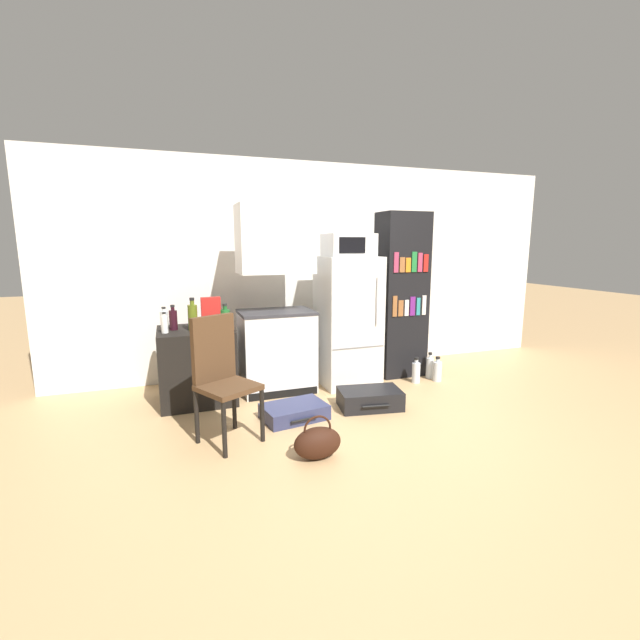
{
  "coord_description": "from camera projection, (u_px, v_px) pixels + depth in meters",
  "views": [
    {
      "loc": [
        -1.64,
        -3.01,
        1.57
      ],
      "look_at": [
        -0.26,
        0.85,
        0.83
      ],
      "focal_mm": 24.0,
      "sensor_mm": 36.0,
      "label": 1
    }
  ],
  "objects": [
    {
      "name": "bottle_olive_oil",
      "position": [
        193.0,
        317.0,
        4.11
      ],
      "size": [
        0.09,
        0.09,
        0.32
      ],
      "color": "#566619",
      "rests_on": "side_table"
    },
    {
      "name": "water_bottle_back",
      "position": [
        430.0,
        367.0,
        5.03
      ],
      "size": [
        0.08,
        0.08,
        0.31
      ],
      "color": "silver",
      "rests_on": "ground_plane"
    },
    {
      "name": "handbag",
      "position": [
        318.0,
        442.0,
        3.14
      ],
      "size": [
        0.36,
        0.2,
        0.33
      ],
      "color": "#33190F",
      "rests_on": "ground_plane"
    },
    {
      "name": "chair",
      "position": [
        220.0,
        370.0,
        3.39
      ],
      "size": [
        0.54,
        0.54,
        1.01
      ],
      "rotation": [
        0.0,
        0.0,
        0.5
      ],
      "color": "black",
      "rests_on": "ground_plane"
    },
    {
      "name": "suitcase_large_flat",
      "position": [
        370.0,
        399.0,
        4.13
      ],
      "size": [
        0.64,
        0.46,
        0.18
      ],
      "rotation": [
        0.0,
        0.0,
        -0.16
      ],
      "color": "black",
      "rests_on": "ground_plane"
    },
    {
      "name": "bookshelf",
      "position": [
        401.0,
        295.0,
        5.06
      ],
      "size": [
        0.55,
        0.4,
        1.92
      ],
      "color": "black",
      "rests_on": "ground_plane"
    },
    {
      "name": "ground_plane",
      "position": [
        383.0,
        432.0,
        3.61
      ],
      "size": [
        24.0,
        24.0,
        0.0
      ],
      "primitive_type": "plane",
      "color": "tan"
    },
    {
      "name": "suitcase_small_flat",
      "position": [
        294.0,
        412.0,
        3.87
      ],
      "size": [
        0.61,
        0.46,
        0.13
      ],
      "rotation": [
        0.0,
        0.0,
        0.15
      ],
      "color": "navy",
      "rests_on": "ground_plane"
    },
    {
      "name": "refrigerator",
      "position": [
        348.0,
        321.0,
        4.76
      ],
      "size": [
        0.62,
        0.63,
        1.43
      ],
      "color": "silver",
      "rests_on": "ground_plane"
    },
    {
      "name": "water_bottle_middle",
      "position": [
        416.0,
        372.0,
        4.87
      ],
      "size": [
        0.09,
        0.09,
        0.29
      ],
      "color": "silver",
      "rests_on": "ground_plane"
    },
    {
      "name": "kitchen_hutch",
      "position": [
        276.0,
        307.0,
        4.49
      ],
      "size": [
        0.77,
        0.54,
        1.96
      ],
      "color": "white",
      "rests_on": "ground_plane"
    },
    {
      "name": "bottle_wine_dark",
      "position": [
        173.0,
        319.0,
        4.14
      ],
      "size": [
        0.08,
        0.08,
        0.24
      ],
      "color": "black",
      "rests_on": "side_table"
    },
    {
      "name": "bottle_green_tall",
      "position": [
        225.0,
        319.0,
        4.09
      ],
      "size": [
        0.09,
        0.09,
        0.26
      ],
      "color": "#1E6028",
      "rests_on": "side_table"
    },
    {
      "name": "water_bottle_front",
      "position": [
        437.0,
        371.0,
        4.92
      ],
      "size": [
        0.1,
        0.1,
        0.29
      ],
      "color": "silver",
      "rests_on": "ground_plane"
    },
    {
      "name": "wall_back",
      "position": [
        324.0,
        269.0,
        5.31
      ],
      "size": [
        6.4,
        0.1,
        2.52
      ],
      "color": "white",
      "rests_on": "ground_plane"
    },
    {
      "name": "microwave",
      "position": [
        348.0,
        245.0,
        4.61
      ],
      "size": [
        0.5,
        0.42,
        0.24
      ],
      "color": "silver",
      "rests_on": "refrigerator"
    },
    {
      "name": "bottle_milk_white",
      "position": [
        165.0,
        324.0,
        3.99
      ],
      "size": [
        0.06,
        0.06,
        0.2
      ],
      "color": "white",
      "rests_on": "side_table"
    },
    {
      "name": "side_table",
      "position": [
        197.0,
        365.0,
        4.26
      ],
      "size": [
        0.72,
        0.64,
        0.74
      ],
      "color": "black",
      "rests_on": "ground_plane"
    },
    {
      "name": "cereal_box",
      "position": [
        211.0,
        312.0,
        4.28
      ],
      "size": [
        0.19,
        0.07,
        0.3
      ],
      "color": "red",
      "rests_on": "side_table"
    },
    {
      "name": "bottle_clear_short",
      "position": [
        164.0,
        319.0,
        4.27
      ],
      "size": [
        0.08,
        0.08,
        0.2
      ],
      "color": "silver",
      "rests_on": "side_table"
    }
  ]
}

